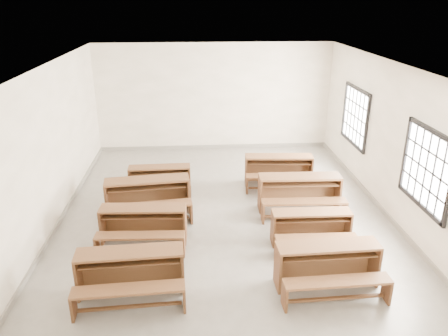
{
  "coord_description": "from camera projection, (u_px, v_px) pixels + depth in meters",
  "views": [
    {
      "loc": [
        -0.61,
        -8.67,
        4.45
      ],
      "look_at": [
        0.0,
        0.0,
        1.0
      ],
      "focal_mm": 35.0,
      "sensor_mm": 36.0,
      "label": 1
    }
  ],
  "objects": [
    {
      "name": "desk_set_6",
      "position": [
        300.0,
        191.0,
        9.54
      ],
      "size": [
        1.8,
        0.97,
        0.8
      ],
      "rotation": [
        0.0,
        0.0,
        -0.03
      ],
      "color": "brown",
      "rests_on": "ground"
    },
    {
      "name": "desk_set_3",
      "position": [
        160.0,
        178.0,
        10.43
      ],
      "size": [
        1.48,
        0.8,
        0.66
      ],
      "rotation": [
        0.0,
        0.0,
        0.03
      ],
      "color": "brown",
      "rests_on": "ground"
    },
    {
      "name": "desk_set_4",
      "position": [
        328.0,
        263.0,
        7.02
      ],
      "size": [
        1.69,
        0.92,
        0.75
      ],
      "rotation": [
        0.0,
        0.0,
        0.03
      ],
      "color": "brown",
      "rests_on": "ground"
    },
    {
      "name": "desk_set_1",
      "position": [
        143.0,
        223.0,
        8.28
      ],
      "size": [
        1.66,
        0.91,
        0.73
      ],
      "rotation": [
        0.0,
        0.0,
        -0.04
      ],
      "color": "brown",
      "rests_on": "ground"
    },
    {
      "name": "desk_set_5",
      "position": [
        311.0,
        226.0,
        8.25
      ],
      "size": [
        1.5,
        0.8,
        0.67
      ],
      "rotation": [
        0.0,
        0.0,
        -0.02
      ],
      "color": "brown",
      "rests_on": "ground"
    },
    {
      "name": "room",
      "position": [
        228.0,
        116.0,
        8.93
      ],
      "size": [
        8.5,
        8.5,
        3.2
      ],
      "color": "gray",
      "rests_on": "ground"
    },
    {
      "name": "desk_set_0",
      "position": [
        131.0,
        270.0,
        6.83
      ],
      "size": [
        1.71,
        0.95,
        0.75
      ],
      "rotation": [
        0.0,
        0.0,
        0.05
      ],
      "color": "brown",
      "rests_on": "ground"
    },
    {
      "name": "desk_set_2",
      "position": [
        148.0,
        194.0,
        9.36
      ],
      "size": [
        1.88,
        1.12,
        0.8
      ],
      "rotation": [
        0.0,
        0.0,
        0.11
      ],
      "color": "brown",
      "rests_on": "ground"
    },
    {
      "name": "desk_set_7",
      "position": [
        279.0,
        168.0,
        10.86
      ],
      "size": [
        1.73,
        0.98,
        0.75
      ],
      "rotation": [
        0.0,
        0.0,
        -0.07
      ],
      "color": "brown",
      "rests_on": "ground"
    }
  ]
}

